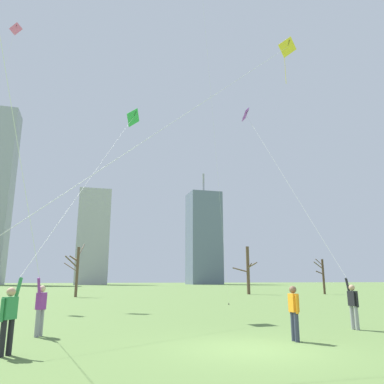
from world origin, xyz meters
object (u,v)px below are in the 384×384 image
kite_flyer_midfield_right_green (57,239)px  kite_flyer_midfield_left_orange (29,232)px  bystander_strolling_midfield (294,310)px  distant_kite_low_near_trees_pink (11,44)px  bare_tree_right_of_center (248,270)px  kite_flyer_far_back_yellow (29,244)px  bare_tree_leftmost (323,275)px  kite_flyer_foreground_right_purple (328,259)px  bare_tree_far_right_edge (77,269)px

kite_flyer_midfield_right_green → kite_flyer_midfield_left_orange: bearing=-129.0°
bystander_strolling_midfield → distant_kite_low_near_trees_pink: size_ratio=0.06×
distant_kite_low_near_trees_pink → bystander_strolling_midfield: bearing=-60.6°
kite_flyer_midfield_right_green → bare_tree_right_of_center: bearing=56.8°
kite_flyer_far_back_yellow → bare_tree_right_of_center: bearing=59.8°
kite_flyer_midfield_left_orange → bystander_strolling_midfield: 8.31m
distant_kite_low_near_trees_pink → bare_tree_leftmost: 44.09m
kite_flyer_midfield_right_green → bystander_strolling_midfield: kite_flyer_midfield_right_green is taller
kite_flyer_foreground_right_purple → distant_kite_low_near_trees_pink: bearing=128.1°
bare_tree_right_of_center → bare_tree_far_right_edge: bare_tree_right_of_center is taller
kite_flyer_foreground_right_purple → bare_tree_leftmost: 34.71m
distant_kite_low_near_trees_pink → bare_tree_leftmost: bearing=8.5°
kite_flyer_midfield_left_orange → kite_flyer_foreground_right_purple: bearing=8.5°
bare_tree_leftmost → kite_flyer_midfield_left_orange: bearing=-135.3°
bystander_strolling_midfield → distant_kite_low_near_trees_pink: (-14.67, 26.09, 23.79)m
kite_flyer_foreground_right_purple → kite_flyer_midfield_left_orange: size_ratio=0.71×
kite_flyer_foreground_right_purple → bystander_strolling_midfield: size_ratio=7.58×
kite_flyer_far_back_yellow → kite_flyer_midfield_right_green: size_ratio=1.06×
kite_flyer_midfield_left_orange → bare_tree_right_of_center: kite_flyer_midfield_left_orange is taller
bare_tree_right_of_center → kite_flyer_foreground_right_purple: bearing=-108.2°
bare_tree_right_of_center → kite_flyer_midfield_right_green: bearing=-123.2°
kite_flyer_midfield_left_orange → bystander_strolling_midfield: size_ratio=10.65×
bystander_strolling_midfield → bare_tree_right_of_center: bearing=68.1°
kite_flyer_midfield_left_orange → bare_tree_leftmost: bearing=44.7°
bystander_strolling_midfield → kite_flyer_midfield_right_green: bearing=163.1°
bare_tree_far_right_edge → kite_flyer_midfield_right_green: bearing=-90.2°
bare_tree_leftmost → bare_tree_far_right_edge: (-29.97, 0.33, 0.51)m
kite_flyer_far_back_yellow → bare_tree_far_right_edge: (0.31, 34.20, 0.32)m
bystander_strolling_midfield → bare_tree_far_right_edge: bare_tree_far_right_edge is taller
kite_flyer_foreground_right_purple → kite_flyer_far_back_yellow: bearing=-154.6°
kite_flyer_far_back_yellow → bare_tree_leftmost: size_ratio=2.91×
kite_flyer_foreground_right_purple → kite_flyer_midfield_right_green: 10.63m
kite_flyer_midfield_left_orange → kite_flyer_midfield_right_green: bearing=51.0°
bare_tree_far_right_edge → bystander_strolling_midfield: bearing=-77.6°
kite_flyer_far_back_yellow → kite_flyer_midfield_left_orange: (-0.52, 3.44, 0.66)m
kite_flyer_far_back_yellow → kite_flyer_midfield_right_green: 4.38m
kite_flyer_far_back_yellow → kite_flyer_foreground_right_purple: size_ratio=1.04×
kite_flyer_foreground_right_purple → bystander_strolling_midfield: bearing=-139.3°
distant_kite_low_near_trees_pink → kite_flyer_midfield_left_orange: bearing=-74.7°
distant_kite_low_near_trees_pink → kite_flyer_midfield_right_green: bearing=-72.5°
kite_flyer_foreground_right_purple → bystander_strolling_midfield: 4.86m
bystander_strolling_midfield → bare_tree_leftmost: bearing=54.1°
kite_flyer_far_back_yellow → bare_tree_far_right_edge: bearing=89.5°
kite_flyer_midfield_left_orange → bare_tree_right_of_center: bearing=56.6°
kite_flyer_midfield_right_green → bystander_strolling_midfield: 7.78m
kite_flyer_foreground_right_purple → distant_kite_low_near_trees_pink: size_ratio=0.45×
bare_tree_leftmost → bare_tree_far_right_edge: size_ratio=0.77×
kite_flyer_midfield_right_green → kite_flyer_foreground_right_purple: bearing=4.3°
bystander_strolling_midfield → bare_tree_leftmost: (22.91, 31.69, 1.43)m
kite_flyer_foreground_right_purple → bare_tree_right_of_center: (10.21, 30.99, 0.34)m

